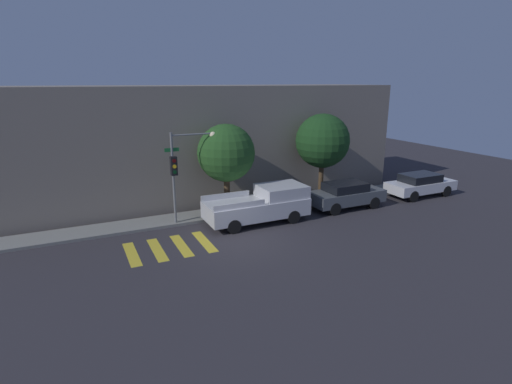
{
  "coord_description": "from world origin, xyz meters",
  "views": [
    {
      "loc": [
        -6.39,
        -15.2,
        6.94
      ],
      "look_at": [
        1.78,
        2.1,
        1.6
      ],
      "focal_mm": 28.0,
      "sensor_mm": 36.0,
      "label": 1
    }
  ],
  "objects_px": {
    "pickup_truck": "(262,204)",
    "tree_midblock": "(323,141)",
    "sedan_middle": "(420,184)",
    "tree_near_corner": "(226,153)",
    "traffic_light_pole": "(184,161)",
    "sedan_near_corner": "(346,194)"
  },
  "relations": [
    {
      "from": "pickup_truck",
      "to": "tree_midblock",
      "type": "xyz_separation_m",
      "value": [
        4.76,
        1.78,
        2.68
      ]
    },
    {
      "from": "sedan_middle",
      "to": "tree_near_corner",
      "type": "relative_size",
      "value": 0.92
    },
    {
      "from": "tree_near_corner",
      "to": "sedan_middle",
      "type": "bearing_deg",
      "value": -8.31
    },
    {
      "from": "traffic_light_pole",
      "to": "pickup_truck",
      "type": "distance_m",
      "value": 4.44
    },
    {
      "from": "pickup_truck",
      "to": "tree_near_corner",
      "type": "height_order",
      "value": "tree_near_corner"
    },
    {
      "from": "traffic_light_pole",
      "to": "pickup_truck",
      "type": "height_order",
      "value": "traffic_light_pole"
    },
    {
      "from": "pickup_truck",
      "to": "sedan_near_corner",
      "type": "height_order",
      "value": "pickup_truck"
    },
    {
      "from": "traffic_light_pole",
      "to": "tree_near_corner",
      "type": "distance_m",
      "value": 2.45
    },
    {
      "from": "traffic_light_pole",
      "to": "tree_midblock",
      "type": "distance_m",
      "value": 8.36
    },
    {
      "from": "sedan_near_corner",
      "to": "sedan_middle",
      "type": "distance_m",
      "value": 5.7
    },
    {
      "from": "tree_midblock",
      "to": "traffic_light_pole",
      "type": "bearing_deg",
      "value": -176.5
    },
    {
      "from": "sedan_near_corner",
      "to": "tree_near_corner",
      "type": "distance_m",
      "value": 7.17
    },
    {
      "from": "tree_near_corner",
      "to": "tree_midblock",
      "type": "bearing_deg",
      "value": 0.0
    },
    {
      "from": "tree_midblock",
      "to": "sedan_near_corner",
      "type": "bearing_deg",
      "value": -73.94
    },
    {
      "from": "sedan_middle",
      "to": "sedan_near_corner",
      "type": "bearing_deg",
      "value": -180.0
    },
    {
      "from": "pickup_truck",
      "to": "sedan_near_corner",
      "type": "distance_m",
      "value": 5.27
    },
    {
      "from": "tree_near_corner",
      "to": "tree_midblock",
      "type": "distance_m",
      "value": 5.96
    },
    {
      "from": "sedan_near_corner",
      "to": "pickup_truck",
      "type": "bearing_deg",
      "value": 180.0
    },
    {
      "from": "pickup_truck",
      "to": "tree_midblock",
      "type": "relative_size",
      "value": 1.01
    },
    {
      "from": "pickup_truck",
      "to": "tree_midblock",
      "type": "distance_m",
      "value": 5.74
    },
    {
      "from": "traffic_light_pole",
      "to": "tree_near_corner",
      "type": "height_order",
      "value": "tree_near_corner"
    },
    {
      "from": "pickup_truck",
      "to": "tree_near_corner",
      "type": "distance_m",
      "value": 3.23
    }
  ]
}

